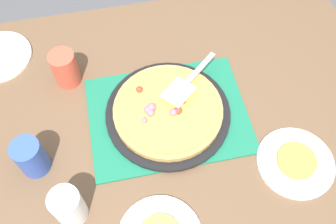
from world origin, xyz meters
TOP-DOWN VIEW (x-y plane):
  - ground_plane at (0.00, 0.00)m, footprint 8.00×8.00m
  - dining_table at (0.00, 0.00)m, footprint 1.40×1.00m
  - placemat at (0.00, 0.00)m, footprint 0.48×0.36m
  - pizza_pan at (0.00, 0.00)m, footprint 0.38×0.38m
  - pizza at (0.00, -0.00)m, footprint 0.33×0.33m
  - plate_near_left at (-0.32, 0.23)m, footprint 0.22×0.22m
  - served_slice_left at (-0.32, 0.23)m, footprint 0.11×0.11m
  - cup_near at (0.40, 0.09)m, footprint 0.08×0.08m
  - cup_far at (0.31, 0.25)m, footprint 0.08×0.08m
  - cup_corner at (0.29, -0.20)m, footprint 0.08×0.08m
  - pizza_server at (-0.07, -0.06)m, footprint 0.20×0.18m

SIDE VIEW (x-z plane):
  - ground_plane at x=0.00m, z-range 0.00..0.00m
  - dining_table at x=0.00m, z-range 0.27..1.02m
  - placemat at x=0.00m, z-range 0.75..0.76m
  - plate_near_left at x=-0.32m, z-range 0.75..0.76m
  - pizza_pan at x=0.00m, z-range 0.76..0.77m
  - served_slice_left at x=-0.32m, z-range 0.76..0.78m
  - pizza at x=0.00m, z-range 0.76..0.81m
  - cup_near at x=0.40m, z-range 0.75..0.87m
  - cup_far at x=0.31m, z-range 0.75..0.87m
  - cup_corner at x=0.29m, z-range 0.75..0.87m
  - pizza_server at x=-0.07m, z-range 0.82..0.82m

